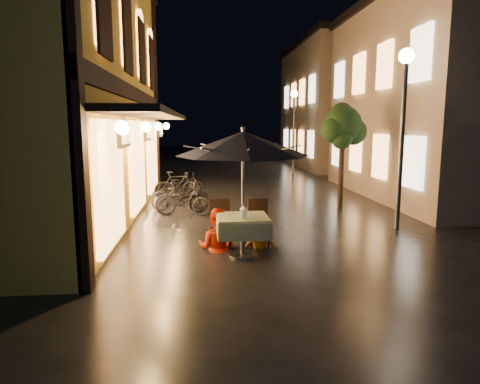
{
  "coord_description": "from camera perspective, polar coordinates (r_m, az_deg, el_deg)",
  "views": [
    {
      "loc": [
        -1.69,
        -7.75,
        2.5
      ],
      "look_at": [
        -0.94,
        0.76,
        1.15
      ],
      "focal_mm": 32.0,
      "sensor_mm": 36.0,
      "label": 1
    }
  ],
  "objects": [
    {
      "name": "bicycle_1",
      "position": [
        12.12,
        -7.71,
        -0.79
      ],
      "size": [
        1.6,
        0.83,
        0.92
      ],
      "primitive_type": "imported",
      "rotation": [
        0.0,
        0.0,
        1.84
      ],
      "color": "black",
      "rests_on": "ground"
    },
    {
      "name": "ground",
      "position": [
        8.32,
        6.98,
        -8.58
      ],
      "size": [
        90.0,
        90.0,
        0.0
      ],
      "primitive_type": "plane",
      "color": "black",
      "rests_on": "ground"
    },
    {
      "name": "streetlamp_near",
      "position": [
        10.83,
        20.98,
        10.6
      ],
      "size": [
        0.36,
        0.36,
        4.23
      ],
      "color": "#59595E",
      "rests_on": "ground"
    },
    {
      "name": "person_yellow",
      "position": [
        8.76,
        2.7,
        -3.05
      ],
      "size": [
        0.88,
        0.52,
        1.35
      ],
      "primitive_type": "imported",
      "rotation": [
        0.0,
        0.0,
        3.16
      ],
      "color": "orange",
      "rests_on": "ground"
    },
    {
      "name": "cafe_chair_right",
      "position": [
        8.94,
        2.48,
        -3.7
      ],
      "size": [
        0.42,
        0.42,
        0.97
      ],
      "color": "black",
      "rests_on": "ground"
    },
    {
      "name": "bicycle_3",
      "position": [
        14.7,
        -8.4,
        0.93
      ],
      "size": [
        1.61,
        0.72,
        0.94
      ],
      "primitive_type": "imported",
      "rotation": [
        0.0,
        0.0,
        1.76
      ],
      "color": "black",
      "rests_on": "ground"
    },
    {
      "name": "bicycle_0",
      "position": [
        11.99,
        -7.48,
        -1.17
      ],
      "size": [
        1.62,
        0.88,
        0.81
      ],
      "primitive_type": "imported",
      "rotation": [
        0.0,
        0.0,
        1.34
      ],
      "color": "black",
      "rests_on": "ground"
    },
    {
      "name": "cafe_chair_left",
      "position": [
        8.87,
        -2.66,
        -3.8
      ],
      "size": [
        0.42,
        0.42,
        0.97
      ],
      "color": "black",
      "rests_on": "ground"
    },
    {
      "name": "person_orange",
      "position": [
        8.6,
        -3.12,
        -2.28
      ],
      "size": [
        0.95,
        0.84,
        1.65
      ],
      "primitive_type": "imported",
      "rotation": [
        0.0,
        0.0,
        2.84
      ],
      "color": "#BD1E01",
      "rests_on": "ground"
    },
    {
      "name": "east_building_far",
      "position": [
        27.36,
        14.81,
        11.1
      ],
      "size": [
        7.3,
        10.3,
        7.3
      ],
      "color": "gray",
      "rests_on": "ground"
    },
    {
      "name": "bicycle_4",
      "position": [
        15.05,
        -7.86,
        0.94
      ],
      "size": [
        1.64,
        0.67,
        0.84
      ],
      "primitive_type": "imported",
      "rotation": [
        0.0,
        0.0,
        1.64
      ],
      "color": "black",
      "rests_on": "ground"
    },
    {
      "name": "cafe_table",
      "position": [
        8.17,
        0.37,
        -4.56
      ],
      "size": [
        0.99,
        0.99,
        0.78
      ],
      "color": "#59595E",
      "rests_on": "ground"
    },
    {
      "name": "patio_umbrella",
      "position": [
        7.96,
        0.39,
        6.44
      ],
      "size": [
        2.51,
        2.51,
        2.46
      ],
      "color": "#59595E",
      "rests_on": "ground"
    },
    {
      "name": "street_tree",
      "position": [
        12.93,
        13.58,
        8.37
      ],
      "size": [
        1.43,
        1.2,
        3.15
      ],
      "color": "black",
      "rests_on": "ground"
    },
    {
      "name": "streetlamp_far",
      "position": [
        22.26,
        7.2,
        9.97
      ],
      "size": [
        0.36,
        0.36,
        4.23
      ],
      "color": "#59595E",
      "rests_on": "ground"
    },
    {
      "name": "bicycle_2",
      "position": [
        12.78,
        -7.99,
        -0.34
      ],
      "size": [
        1.79,
        0.83,
        0.91
      ],
      "primitive_type": "imported",
      "rotation": [
        0.0,
        0.0,
        1.71
      ],
      "color": "black",
      "rests_on": "ground"
    },
    {
      "name": "east_building_near",
      "position": [
        16.98,
        28.23,
        11.0
      ],
      "size": [
        7.3,
        9.3,
        6.8
      ],
      "color": "gray",
      "rests_on": "ground"
    },
    {
      "name": "table_lantern",
      "position": [
        7.89,
        0.53,
        -2.58
      ],
      "size": [
        0.16,
        0.16,
        0.25
      ],
      "color": "white",
      "rests_on": "cafe_table"
    },
    {
      "name": "west_building",
      "position": [
        12.48,
        -24.64,
        13.75
      ],
      "size": [
        5.9,
        11.4,
        7.4
      ],
      "color": "gold",
      "rests_on": "ground"
    }
  ]
}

